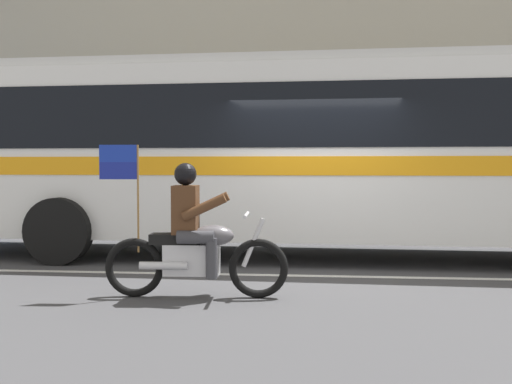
% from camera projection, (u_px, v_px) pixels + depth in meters
% --- Properties ---
extents(ground_plane, '(60.00, 60.00, 0.00)m').
position_uv_depth(ground_plane, '(314.00, 269.00, 9.18)').
color(ground_plane, '#3D3D3F').
extents(sidewalk_curb, '(28.00, 3.80, 0.15)m').
position_uv_depth(sidewalk_curb, '(315.00, 229.00, 14.25)').
color(sidewalk_curb, '#B7B2A8').
rests_on(sidewalk_curb, ground_plane).
extents(lane_center_stripe, '(26.60, 0.14, 0.01)m').
position_uv_depth(lane_center_stripe, '(313.00, 276.00, 8.59)').
color(lane_center_stripe, silver).
rests_on(lane_center_stripe, ground_plane).
extents(office_building_facade, '(28.00, 0.89, 9.93)m').
position_uv_depth(office_building_facade, '(316.00, 35.00, 16.31)').
color(office_building_facade, gray).
rests_on(office_building_facade, ground_plane).
extents(transit_bus, '(12.85, 3.09, 3.22)m').
position_uv_depth(transit_bus, '(315.00, 144.00, 10.29)').
color(transit_bus, white).
rests_on(transit_bus, ground_plane).
extents(motorcycle_with_rider, '(2.19, 0.64, 1.78)m').
position_uv_depth(motorcycle_with_rider, '(194.00, 240.00, 7.18)').
color(motorcycle_with_rider, black).
rests_on(motorcycle_with_rider, ground_plane).
extents(fire_hydrant, '(0.22, 0.30, 0.75)m').
position_uv_depth(fire_hydrant, '(142.00, 213.00, 13.32)').
color(fire_hydrant, '#4C8C3F').
rests_on(fire_hydrant, sidewalk_curb).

